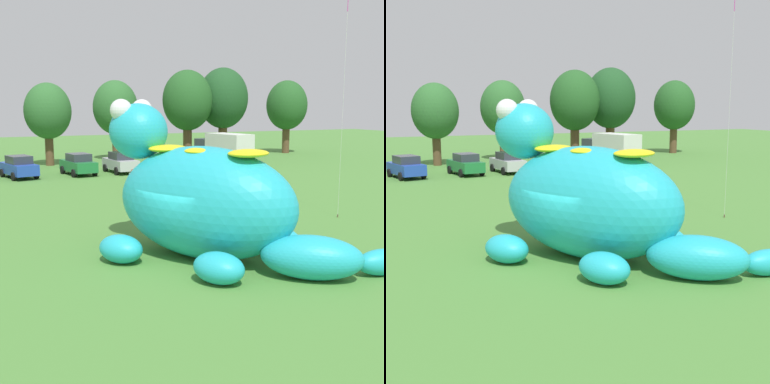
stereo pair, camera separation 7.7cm
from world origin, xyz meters
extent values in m
plane|color=#4C8438|center=(0.00, 0.00, 0.00)|extent=(160.00, 160.00, 0.00)
ellipsoid|color=#23B2C6|center=(0.97, 0.27, 2.01)|extent=(6.67, 8.00, 4.03)
ellipsoid|color=#23B2C6|center=(-0.54, 2.92, 4.46)|extent=(3.01, 3.09, 2.13)
sphere|color=white|center=(-1.20, 2.90, 5.26)|extent=(0.85, 0.85, 0.85)
sphere|color=white|center=(-0.19, 3.48, 5.26)|extent=(0.85, 0.85, 0.85)
ellipsoid|color=yellow|center=(0.17, 1.67, 3.87)|extent=(2.04, 1.92, 0.27)
ellipsoid|color=yellow|center=(0.97, 0.27, 3.87)|extent=(2.04, 1.92, 0.27)
ellipsoid|color=yellow|center=(1.87, -1.28, 3.87)|extent=(2.04, 1.92, 0.27)
ellipsoid|color=#23B2C6|center=(-1.95, 0.87, 0.49)|extent=(1.93, 2.11, 0.99)
ellipsoid|color=#23B2C6|center=(1.94, 3.10, 0.49)|extent=(1.93, 2.11, 0.99)
ellipsoid|color=#23B2C6|center=(0.17, -2.46, 0.49)|extent=(1.93, 2.11, 0.99)
ellipsoid|color=#23B2C6|center=(3.74, -0.41, 0.49)|extent=(1.93, 2.11, 0.99)
ellipsoid|color=#23B2C6|center=(3.02, -3.30, 0.71)|extent=(3.50, 3.31, 1.41)
ellipsoid|color=#23B2C6|center=(5.37, -3.96, 0.43)|extent=(1.96, 1.13, 0.86)
cube|color=#2347B7|center=(-2.79, 24.70, 0.72)|extent=(2.60, 4.38, 0.80)
cube|color=#2D333D|center=(-2.75, 24.55, 1.42)|extent=(1.91, 2.26, 0.60)
cylinder|color=black|center=(-3.91, 25.74, 0.32)|extent=(0.38, 0.68, 0.64)
cylinder|color=black|center=(-2.25, 26.13, 0.32)|extent=(0.38, 0.68, 0.64)
cylinder|color=black|center=(-3.32, 23.26, 0.32)|extent=(0.38, 0.68, 0.64)
cylinder|color=black|center=(-1.67, 23.65, 0.32)|extent=(0.38, 0.68, 0.64)
cube|color=#1E7238|center=(1.73, 24.65, 0.72)|extent=(2.30, 4.31, 0.80)
cube|color=#2D333D|center=(1.75, 24.50, 1.42)|extent=(1.78, 2.17, 0.60)
cylinder|color=black|center=(0.70, 25.77, 0.32)|extent=(0.33, 0.67, 0.64)
cylinder|color=black|center=(2.38, 26.03, 0.32)|extent=(0.33, 0.67, 0.64)
cylinder|color=black|center=(1.08, 23.26, 0.32)|extent=(0.33, 0.67, 0.64)
cylinder|color=black|center=(2.76, 23.52, 0.32)|extent=(0.33, 0.67, 0.64)
cube|color=#B7BABF|center=(5.17, 24.52, 0.72)|extent=(2.07, 4.24, 0.80)
cube|color=#2D333D|center=(5.19, 24.37, 1.42)|extent=(1.67, 2.10, 0.60)
cylinder|color=black|center=(4.21, 25.70, 0.32)|extent=(0.30, 0.66, 0.64)
cylinder|color=black|center=(5.90, 25.86, 0.32)|extent=(0.30, 0.66, 0.64)
cylinder|color=black|center=(4.44, 23.17, 0.32)|extent=(0.30, 0.66, 0.64)
cylinder|color=black|center=(6.13, 23.33, 0.32)|extent=(0.30, 0.66, 0.64)
cube|color=black|center=(9.69, 24.40, 0.72)|extent=(2.45, 4.35, 0.80)
cube|color=#2D333D|center=(9.72, 24.25, 1.42)|extent=(1.84, 2.22, 0.60)
cylinder|color=black|center=(8.62, 25.49, 0.32)|extent=(0.36, 0.67, 0.64)
cylinder|color=black|center=(10.29, 25.81, 0.32)|extent=(0.36, 0.67, 0.64)
cylinder|color=black|center=(9.10, 22.99, 0.32)|extent=(0.36, 0.67, 0.64)
cylinder|color=black|center=(10.77, 23.31, 0.32)|extent=(0.36, 0.67, 0.64)
cube|color=#333842|center=(14.95, 28.04, 1.40)|extent=(2.29, 2.13, 1.90)
cube|color=silver|center=(15.52, 24.89, 1.70)|extent=(2.88, 4.90, 2.50)
cylinder|color=black|center=(13.97, 27.86, 0.45)|extent=(0.43, 0.94, 0.90)
cylinder|color=black|center=(15.94, 28.22, 0.45)|extent=(0.43, 0.94, 0.90)
cylinder|color=black|center=(14.77, 23.12, 0.45)|extent=(0.43, 0.94, 0.90)
cylinder|color=black|center=(16.84, 23.49, 0.45)|extent=(0.43, 0.94, 0.90)
cylinder|color=brown|center=(0.77, 32.27, 1.32)|extent=(0.76, 0.76, 2.65)
ellipsoid|color=#2D662D|center=(0.77, 32.27, 4.98)|extent=(4.24, 4.24, 5.09)
cylinder|color=brown|center=(7.78, 34.57, 1.41)|extent=(0.80, 0.80, 2.81)
ellipsoid|color=#2D662D|center=(7.78, 34.57, 5.28)|extent=(4.50, 4.50, 5.40)
cylinder|color=brown|center=(14.71, 32.31, 1.59)|extent=(0.91, 0.91, 3.19)
ellipsoid|color=#235623|center=(14.71, 32.31, 5.99)|extent=(5.10, 5.10, 6.12)
cylinder|color=brown|center=(19.08, 32.82, 1.66)|extent=(0.95, 0.95, 3.32)
ellipsoid|color=#1E4C23|center=(19.08, 32.82, 6.24)|extent=(5.31, 5.31, 6.38)
cylinder|color=brown|center=(28.00, 33.90, 1.47)|extent=(0.84, 0.84, 2.94)
ellipsoid|color=#235623|center=(28.00, 33.90, 5.52)|extent=(4.70, 4.70, 5.64)
cylinder|color=black|center=(2.52, 13.13, 0.44)|extent=(0.26, 0.26, 0.88)
cube|color=white|center=(2.52, 13.13, 1.18)|extent=(0.38, 0.22, 0.60)
sphere|color=brown|center=(2.52, 13.13, 1.60)|extent=(0.22, 0.22, 0.22)
cylinder|color=#726656|center=(5.88, 5.32, 0.44)|extent=(0.26, 0.26, 0.88)
cube|color=gold|center=(5.88, 5.32, 1.18)|extent=(0.38, 0.22, 0.60)
sphere|color=beige|center=(5.88, 5.32, 1.60)|extent=(0.22, 0.22, 0.22)
cylinder|color=brown|center=(9.90, 3.51, 0.07)|extent=(0.06, 0.06, 0.15)
cylinder|color=silver|center=(9.90, 3.51, 5.69)|extent=(0.01, 0.01, 11.08)
camera|label=1|loc=(-6.88, -15.84, 5.41)|focal=47.78mm
camera|label=2|loc=(-6.81, -15.87, 5.41)|focal=47.78mm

